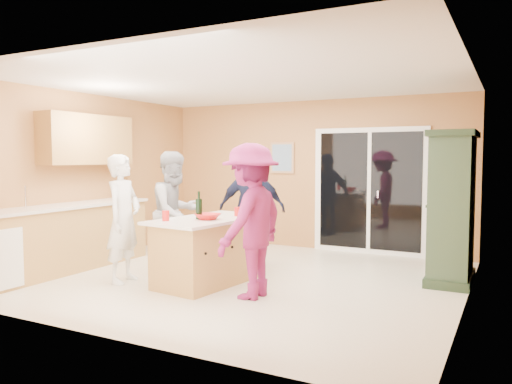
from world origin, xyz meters
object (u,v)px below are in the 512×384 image
at_px(green_hutch, 452,209).
at_px(woman_grey, 175,212).
at_px(kitchen_island, 209,253).
at_px(woman_white, 123,219).
at_px(woman_magenta, 251,221).
at_px(woman_navy, 252,209).

relative_size(green_hutch, woman_grey, 1.15).
height_order(kitchen_island, green_hutch, green_hutch).
xyz_separation_m(woman_white, woman_magenta, (1.79, 0.13, 0.06)).
distance_m(green_hutch, woman_grey, 3.67).
distance_m(kitchen_island, green_hutch, 3.16).
bearing_deg(woman_white, green_hutch, -73.07).
distance_m(woman_grey, woman_navy, 1.15).
distance_m(green_hutch, woman_magenta, 2.66).
xyz_separation_m(woman_grey, woman_magenta, (1.51, -0.60, 0.04)).
xyz_separation_m(green_hutch, woman_navy, (-2.74, -0.30, -0.10)).
bearing_deg(woman_magenta, kitchen_island, -109.13).
height_order(green_hutch, woman_magenta, green_hutch).
bearing_deg(kitchen_island, woman_grey, 166.40).
relative_size(woman_white, woman_magenta, 0.93).
height_order(kitchen_island, woman_magenta, woman_magenta).
bearing_deg(green_hutch, woman_white, -152.85).
distance_m(kitchen_island, woman_magenta, 0.98).
distance_m(kitchen_island, woman_white, 1.19).
relative_size(green_hutch, woman_white, 1.18).
bearing_deg(woman_grey, woman_navy, -26.36).
relative_size(woman_white, woman_grey, 0.97).
distance_m(kitchen_island, woman_navy, 1.25).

